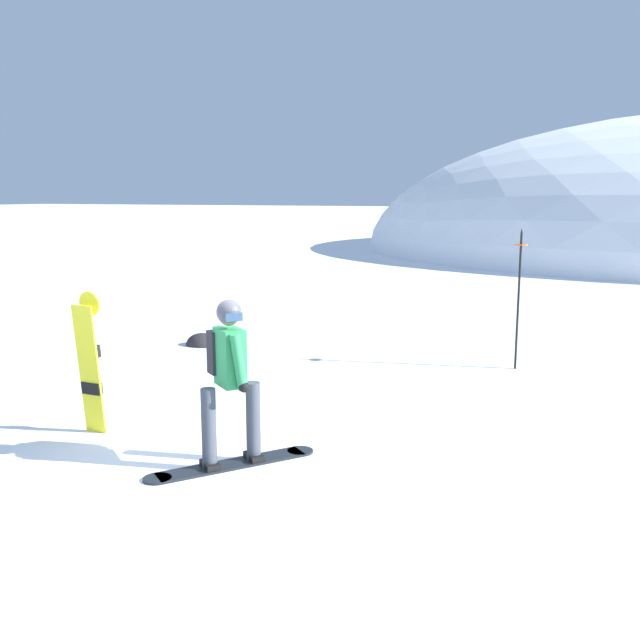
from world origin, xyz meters
The scene contains 5 objects.
ground_plane centered at (0.00, 0.00, 0.00)m, with size 300.00×300.00×0.00m, color white.
snowboarder_main centered at (0.53, -0.39, 0.92)m, with size 1.23×1.52×1.71m.
spare_snowboard centered at (-1.43, -0.19, 0.84)m, with size 0.28×0.17×1.66m.
piste_marker_near centered at (2.58, 4.94, 1.26)m, with size 0.20×0.20×2.22m.
rock_dark centered at (-2.96, 4.48, 0.00)m, with size 0.63×0.54×0.44m.
Camera 1 is at (4.13, -6.36, 2.73)m, focal length 39.92 mm.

